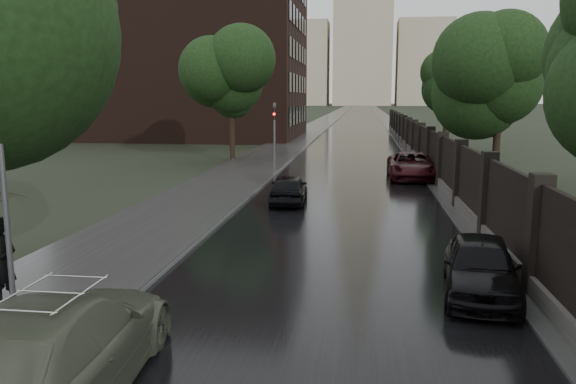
{
  "coord_description": "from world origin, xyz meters",
  "views": [
    {
      "loc": [
        0.77,
        -7.41,
        4.3
      ],
      "look_at": [
        -1.4,
        9.02,
        1.5
      ],
      "focal_mm": 35.0,
      "sensor_mm": 36.0,
      "label": 1
    }
  ],
  "objects_px": {
    "tree_right_b": "(500,84)",
    "hatchback_left": "(289,189)",
    "car_right_far": "(411,166)",
    "tree_left_far": "(231,83)",
    "lamp_post": "(4,192)",
    "traffic_light": "(275,130)",
    "car_right_near": "(480,267)",
    "tree_right_c": "(447,89)",
    "volga_sedan": "(55,349)"
  },
  "relations": [
    {
      "from": "volga_sedan",
      "to": "hatchback_left",
      "type": "relative_size",
      "value": 1.52
    },
    {
      "from": "lamp_post",
      "to": "volga_sedan",
      "type": "height_order",
      "value": "lamp_post"
    },
    {
      "from": "lamp_post",
      "to": "tree_right_c",
      "type": "bearing_deg",
      "value": 71.48
    },
    {
      "from": "traffic_light",
      "to": "hatchback_left",
      "type": "relative_size",
      "value": 1.12
    },
    {
      "from": "tree_right_b",
      "to": "volga_sedan",
      "type": "distance_m",
      "value": 25.35
    },
    {
      "from": "tree_right_c",
      "to": "hatchback_left",
      "type": "xyz_separation_m",
      "value": [
        -9.66,
        -25.04,
        -4.34
      ]
    },
    {
      "from": "tree_right_c",
      "to": "volga_sedan",
      "type": "distance_m",
      "value": 42.14
    },
    {
      "from": "hatchback_left",
      "to": "volga_sedan",
      "type": "bearing_deg",
      "value": 82.06
    },
    {
      "from": "tree_left_far",
      "to": "tree_right_b",
      "type": "xyz_separation_m",
      "value": [
        15.5,
        -8.0,
        -0.29
      ]
    },
    {
      "from": "traffic_light",
      "to": "volga_sedan",
      "type": "relative_size",
      "value": 0.73
    },
    {
      "from": "car_right_near",
      "to": "car_right_far",
      "type": "xyz_separation_m",
      "value": [
        0.0,
        17.9,
        0.06
      ]
    },
    {
      "from": "car_right_near",
      "to": "car_right_far",
      "type": "distance_m",
      "value": 17.9
    },
    {
      "from": "tree_right_b",
      "to": "traffic_light",
      "type": "xyz_separation_m",
      "value": [
        -11.8,
        2.99,
        -2.55
      ]
    },
    {
      "from": "hatchback_left",
      "to": "car_right_far",
      "type": "relative_size",
      "value": 0.69
    },
    {
      "from": "car_right_near",
      "to": "tree_right_b",
      "type": "bearing_deg",
      "value": 84.26
    },
    {
      "from": "car_right_far",
      "to": "tree_left_far",
      "type": "bearing_deg",
      "value": 147.12
    },
    {
      "from": "traffic_light",
      "to": "volga_sedan",
      "type": "distance_m",
      "value": 25.53
    },
    {
      "from": "tree_left_far",
      "to": "tree_right_c",
      "type": "xyz_separation_m",
      "value": [
        15.5,
        10.0,
        -0.29
      ]
    },
    {
      "from": "lamp_post",
      "to": "car_right_far",
      "type": "distance_m",
      "value": 23.07
    },
    {
      "from": "tree_right_c",
      "to": "car_right_near",
      "type": "xyz_separation_m",
      "value": [
        -4.1,
        -35.16,
        -4.29
      ]
    },
    {
      "from": "lamp_post",
      "to": "car_right_near",
      "type": "bearing_deg",
      "value": 20.76
    },
    {
      "from": "tree_right_c",
      "to": "traffic_light",
      "type": "height_order",
      "value": "tree_right_c"
    },
    {
      "from": "tree_left_far",
      "to": "hatchback_left",
      "type": "bearing_deg",
      "value": -68.76
    },
    {
      "from": "car_right_near",
      "to": "volga_sedan",
      "type": "bearing_deg",
      "value": -134.59
    },
    {
      "from": "tree_left_far",
      "to": "tree_right_b",
      "type": "relative_size",
      "value": 1.05
    },
    {
      "from": "traffic_light",
      "to": "hatchback_left",
      "type": "height_order",
      "value": "traffic_light"
    },
    {
      "from": "tree_left_far",
      "to": "lamp_post",
      "type": "relative_size",
      "value": 1.45
    },
    {
      "from": "tree_right_b",
      "to": "car_right_far",
      "type": "xyz_separation_m",
      "value": [
        -4.1,
        0.74,
        -4.23
      ]
    },
    {
      "from": "car_right_near",
      "to": "car_right_far",
      "type": "height_order",
      "value": "car_right_far"
    },
    {
      "from": "car_right_near",
      "to": "hatchback_left",
      "type": "bearing_deg",
      "value": 126.44
    },
    {
      "from": "lamp_post",
      "to": "hatchback_left",
      "type": "bearing_deg",
      "value": 76.45
    },
    {
      "from": "tree_right_b",
      "to": "volga_sedan",
      "type": "height_order",
      "value": "tree_right_b"
    },
    {
      "from": "tree_right_c",
      "to": "car_right_far",
      "type": "bearing_deg",
      "value": -103.36
    },
    {
      "from": "tree_right_c",
      "to": "car_right_near",
      "type": "bearing_deg",
      "value": -96.65
    },
    {
      "from": "traffic_light",
      "to": "car_right_far",
      "type": "bearing_deg",
      "value": -16.33
    },
    {
      "from": "tree_right_c",
      "to": "hatchback_left",
      "type": "relative_size",
      "value": 1.96
    },
    {
      "from": "tree_right_b",
      "to": "tree_right_c",
      "type": "xyz_separation_m",
      "value": [
        0.0,
        18.0,
        0.0
      ]
    },
    {
      "from": "lamp_post",
      "to": "volga_sedan",
      "type": "bearing_deg",
      "value": -45.49
    },
    {
      "from": "tree_right_b",
      "to": "hatchback_left",
      "type": "xyz_separation_m",
      "value": [
        -9.66,
        -7.04,
        -4.34
      ]
    },
    {
      "from": "volga_sedan",
      "to": "hatchback_left",
      "type": "xyz_separation_m",
      "value": [
        1.31,
        15.44,
        -0.18
      ]
    },
    {
      "from": "traffic_light",
      "to": "car_right_near",
      "type": "relative_size",
      "value": 1.04
    },
    {
      "from": "tree_right_b",
      "to": "volga_sedan",
      "type": "relative_size",
      "value": 1.28
    },
    {
      "from": "volga_sedan",
      "to": "car_right_near",
      "type": "bearing_deg",
      "value": -147.18
    },
    {
      "from": "volga_sedan",
      "to": "car_right_far",
      "type": "relative_size",
      "value": 1.06
    },
    {
      "from": "tree_left_far",
      "to": "car_right_near",
      "type": "distance_m",
      "value": 28.0
    },
    {
      "from": "traffic_light",
      "to": "hatchback_left",
      "type": "bearing_deg",
      "value": -77.93
    },
    {
      "from": "tree_right_b",
      "to": "volga_sedan",
      "type": "bearing_deg",
      "value": -116.0
    },
    {
      "from": "volga_sedan",
      "to": "hatchback_left",
      "type": "height_order",
      "value": "volga_sedan"
    },
    {
      "from": "hatchback_left",
      "to": "car_right_near",
      "type": "bearing_deg",
      "value": 115.64
    },
    {
      "from": "tree_right_b",
      "to": "traffic_light",
      "type": "bearing_deg",
      "value": 165.76
    }
  ]
}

